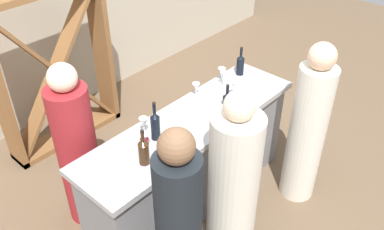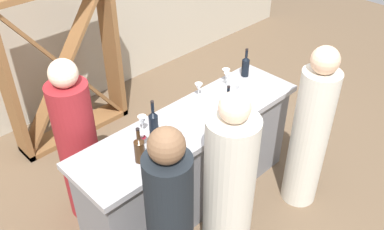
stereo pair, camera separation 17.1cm
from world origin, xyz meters
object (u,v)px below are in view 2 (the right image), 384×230
object	(u,v)px
wine_bottle_second_right_near_black	(246,66)
wine_bottle_leftmost_amber_brown	(139,149)
wine_bottle_center_near_black	(228,104)
person_server_behind	(78,147)
wine_glass_near_center	(141,136)
person_right_guest	(170,225)
wine_glass_near_left	(237,88)
wine_glass_near_right	(142,122)
wine_bottle_second_left_near_black	(154,124)
wine_rack	(63,66)
person_center_guest	(310,135)
wine_glass_far_center	(199,88)
wine_glass_far_right	(226,73)
wine_glass_far_left	(227,77)
person_left_guest	(229,187)

from	to	relation	value
wine_bottle_second_right_near_black	wine_bottle_leftmost_amber_brown	bearing A→B (deg)	-169.98
wine_bottle_center_near_black	person_server_behind	world-z (taller)	person_server_behind
wine_glass_near_center	person_right_guest	xyz separation A→B (m)	(-0.23, -0.56, -0.30)
wine_glass_near_left	wine_bottle_center_near_black	bearing A→B (deg)	-157.33
wine_bottle_leftmost_amber_brown	person_server_behind	size ratio (longest dim) A/B	0.19
wine_glass_near_right	wine_bottle_second_left_near_black	bearing A→B (deg)	-65.78
wine_rack	person_center_guest	xyz separation A→B (m)	(0.97, -2.31, -0.11)
wine_bottle_second_right_near_black	wine_glass_near_left	bearing A→B (deg)	-149.90
wine_glass_near_right	person_right_guest	size ratio (longest dim) A/B	0.11
wine_glass_near_left	wine_glass_far_center	xyz separation A→B (m)	(-0.21, 0.25, -0.02)
wine_bottle_center_near_black	wine_glass_near_center	distance (m)	0.77
wine_glass_far_right	person_right_guest	xyz separation A→B (m)	(-1.36, -0.75, -0.30)
wine_glass_far_right	wine_glass_near_right	bearing A→B (deg)	-175.92
wine_bottle_second_left_near_black	wine_bottle_second_right_near_black	xyz separation A→B (m)	(1.21, 0.12, -0.02)
person_server_behind	wine_glass_far_center	bearing A→B (deg)	71.05
wine_bottle_second_right_near_black	wine_glass_near_right	size ratio (longest dim) A/B	1.68
wine_bottle_second_left_near_black	wine_glass_near_center	xyz separation A→B (m)	(-0.14, -0.03, -0.03)
wine_rack	wine_glass_near_left	world-z (taller)	wine_rack
wine_glass_near_right	wine_glass_far_left	size ratio (longest dim) A/B	1.12
wine_glass_near_center	wine_bottle_center_near_black	bearing A→B (deg)	-12.11
wine_bottle_second_right_near_black	wine_glass_far_right	bearing A→B (deg)	168.75
wine_glass_far_left	wine_glass_far_right	world-z (taller)	wine_glass_far_left
wine_rack	wine_glass_near_right	bearing A→B (deg)	-96.42
wine_glass_near_right	person_center_guest	world-z (taller)	person_center_guest
wine_bottle_leftmost_amber_brown	wine_glass_near_center	distance (m)	0.16
person_left_guest	wine_glass_far_right	bearing A→B (deg)	-27.99
person_left_guest	wine_bottle_center_near_black	bearing A→B (deg)	-27.56
wine_bottle_second_right_near_black	person_left_guest	world-z (taller)	person_left_guest
wine_glass_near_center	wine_rack	bearing A→B (deg)	80.53
wine_bottle_center_near_black	person_left_guest	bearing A→B (deg)	-135.57
wine_bottle_second_left_near_black	wine_glass_near_left	xyz separation A→B (m)	(0.84, -0.10, -0.01)
wine_glass_far_right	person_server_behind	distance (m)	1.45
wine_bottle_leftmost_amber_brown	person_center_guest	size ratio (longest dim) A/B	0.19
person_server_behind	wine_glass_near_right	bearing A→B (deg)	38.52
wine_rack	wine_glass_far_left	world-z (taller)	wine_rack
wine_glass_near_left	wine_bottle_second_left_near_black	bearing A→B (deg)	173.37
person_server_behind	wine_bottle_second_left_near_black	bearing A→B (deg)	36.71
wine_glass_near_center	wine_glass_far_right	distance (m)	1.14
wine_glass_near_left	person_server_behind	size ratio (longest dim) A/B	0.11
wine_bottle_leftmost_amber_brown	wine_glass_far_left	size ratio (longest dim) A/B	1.92
wine_bottle_center_near_black	wine_bottle_second_right_near_black	bearing A→B (deg)	27.40
wine_glass_far_right	person_server_behind	world-z (taller)	person_server_behind
wine_bottle_leftmost_amber_brown	wine_bottle_second_left_near_black	distance (m)	0.28
wine_rack	wine_bottle_center_near_black	distance (m)	1.87
wine_bottle_second_left_near_black	person_right_guest	world-z (taller)	person_right_guest
person_left_guest	wine_glass_near_center	bearing A→B (deg)	46.70
wine_glass_far_center	person_right_guest	world-z (taller)	person_right_guest
wine_glass_near_left	wine_glass_near_center	world-z (taller)	wine_glass_near_left
wine_bottle_center_near_black	wine_glass_near_center	bearing A→B (deg)	167.89
wine_glass_near_left	person_right_guest	xyz separation A→B (m)	(-1.21, -0.49, -0.32)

